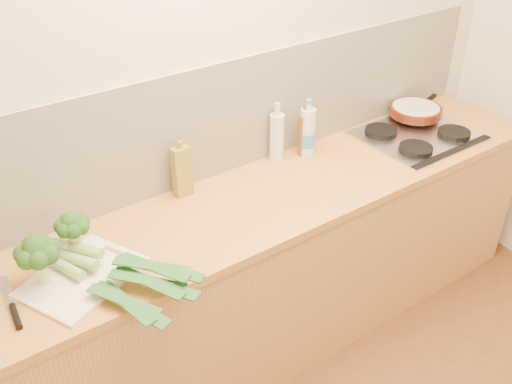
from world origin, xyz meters
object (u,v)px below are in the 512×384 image
Objects in this scene: skillet at (416,110)px; gas_hob at (418,134)px; chefs_knife at (13,310)px; chopping_board at (82,277)px.

gas_hob is at bearing -151.02° from skillet.
gas_hob is 1.88× the size of chefs_knife.
skillet is at bearing -19.03° from chopping_board.
chefs_knife is (-2.12, -0.08, -0.01)m from gas_hob.
gas_hob is 2.13m from chefs_knife.
chefs_knife is 2.27m from skillet.
chopping_board is at bearing 167.92° from skillet.
skillet reaches higher than chopping_board.
gas_hob is 1.41× the size of skillet.
skillet is (2.01, 0.19, 0.06)m from chopping_board.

